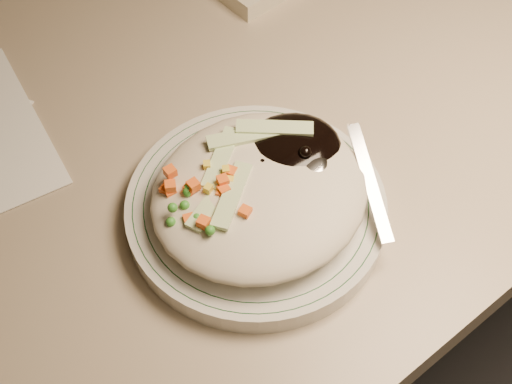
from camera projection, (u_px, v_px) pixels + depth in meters
desk at (228, 191)px, 0.91m from camera, size 1.40×0.70×0.74m
plate at (256, 209)px, 0.64m from camera, size 0.23×0.23×0.02m
plate_rim at (256, 203)px, 0.63m from camera, size 0.22×0.22×0.00m
meal at (260, 186)px, 0.61m from camera, size 0.21×0.19×0.05m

